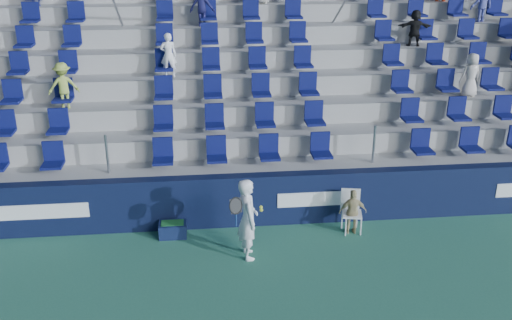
{
  "coord_description": "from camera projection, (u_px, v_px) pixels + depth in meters",
  "views": [
    {
      "loc": [
        -0.94,
        -8.28,
        6.23
      ],
      "look_at": [
        0.2,
        2.8,
        1.7
      ],
      "focal_mm": 40.0,
      "sensor_mm": 36.0,
      "label": 1
    }
  ],
  "objects": [
    {
      "name": "sponsor_wall",
      "position": [
        246.0,
        200.0,
        12.74
      ],
      "size": [
        24.0,
        0.32,
        1.2
      ],
      "color": "#0D1533",
      "rests_on": "ground"
    },
    {
      "name": "ground",
      "position": [
        261.0,
        309.0,
        10.06
      ],
      "size": [
        70.0,
        70.0,
        0.0
      ],
      "primitive_type": "plane",
      "color": "#317358",
      "rests_on": "ground"
    },
    {
      "name": "line_judge_chair",
      "position": [
        351.0,
        208.0,
        12.52
      ],
      "size": [
        0.49,
        0.51,
        0.96
      ],
      "color": "white",
      "rests_on": "ground"
    },
    {
      "name": "line_judge",
      "position": [
        353.0,
        212.0,
        12.39
      ],
      "size": [
        0.62,
        0.29,
        1.03
      ],
      "primitive_type": "imported",
      "rotation": [
        0.0,
        0.0,
        3.08
      ],
      "color": "tan",
      "rests_on": "ground"
    },
    {
      "name": "ball_bin",
      "position": [
        173.0,
        229.0,
        12.37
      ],
      "size": [
        0.59,
        0.39,
        0.33
      ],
      "color": "#101B3E",
      "rests_on": "ground"
    },
    {
      "name": "tennis_player",
      "position": [
        248.0,
        219.0,
        11.36
      ],
      "size": [
        0.69,
        0.67,
        1.72
      ],
      "color": "white",
      "rests_on": "ground"
    },
    {
      "name": "grandstand",
      "position": [
        230.0,
        78.0,
        16.85
      ],
      "size": [
        24.0,
        8.17,
        6.63
      ],
      "color": "#999994",
      "rests_on": "ground"
    }
  ]
}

